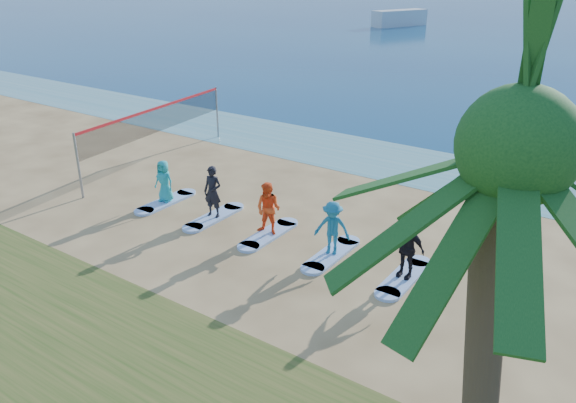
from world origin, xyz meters
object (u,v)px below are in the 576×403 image
Objects in this scene: student_0 at (164,181)px; surfboard_1 at (214,217)px; surfboard_4 at (404,277)px; boat_offshore_a at (399,26)px; palm_tree at (517,151)px; student_1 at (213,192)px; student_2 at (268,209)px; student_3 at (332,228)px; surfboard_0 at (166,202)px; volleyball_net at (157,120)px; surfboard_2 at (269,234)px; student_4 at (407,248)px; surfboard_3 at (331,254)px.

student_0 reaches higher than surfboard_1.
boat_offshore_a is at bearing 114.59° from surfboard_4.
boat_offshore_a reaches higher than surfboard_4.
palm_tree is 4.08× the size of student_1.
student_0 is at bearing 170.74° from student_2.
student_3 is (26.04, -62.01, 0.92)m from boat_offshore_a.
palm_tree is 3.30× the size of surfboard_0.
surfboard_1 is at bearing 0.00° from student_1.
surfboard_0 is at bearing 155.00° from palm_tree.
volleyball_net is 8.76m from student_2.
surfboard_2 is (2.34, 0.00, 0.00)m from surfboard_1.
surfboard_1 is 0.94m from student_1.
surfboard_2 is (4.67, 0.00, 0.00)m from surfboard_0.
student_4 is at bearing -9.26° from student_2.
boat_offshore_a is at bearing 95.59° from student_3.
palm_tree is 15.53m from surfboard_0.
student_2 is (4.67, 0.00, 0.90)m from surfboard_0.
student_4 is at bearing -17.19° from student_3.
surfboard_1 is (2.34, 0.00, -0.81)m from student_0.
surfboard_2 is at bearing 180.00° from surfboard_4.
surfboard_1 is (21.36, -62.01, 0.04)m from boat_offshore_a.
palm_tree is at bearing -36.06° from surfboard_2.
student_0 reaches higher than boat_offshore_a.
boat_offshore_a is 68.20m from student_4.
palm_tree is 3.30× the size of surfboard_1.
volleyball_net is 6.64m from student_1.
surfboard_4 is at bearing 121.06° from palm_tree.
student_1 is at bearing 180.00° from surfboard_3.
student_1 reaches higher than student_4.
palm_tree reaches higher than student_2.
student_1 reaches higher than surfboard_2.
volleyball_net is 6.83m from surfboard_1.
surfboard_0 is 9.39m from student_4.
student_0 is 2.47m from surfboard_1.
student_0 is 9.35m from student_4.
student_2 reaches higher than surfboard_4.
student_4 is (9.35, 0.00, 0.91)m from surfboard_0.
boat_offshore_a is 64.87m from surfboard_0.
student_0 reaches higher than surfboard_2.
student_0 reaches higher than surfboard_0.
student_3 is at bearing 0.00° from surfboard_1.
student_3 is at bearing -9.26° from student_2.
palm_tree reaches higher than student_1.
student_4 reaches higher than student_3.
palm_tree is 11.47m from student_2.
surfboard_1 is at bearing 0.00° from surfboard_0.
student_1 reaches higher than surfboard_3.
surfboard_2 is at bearing 0.00° from surfboard_0.
student_2 is at bearing 0.00° from surfboard_0.
student_4 is (9.35, 0.00, 0.10)m from student_0.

